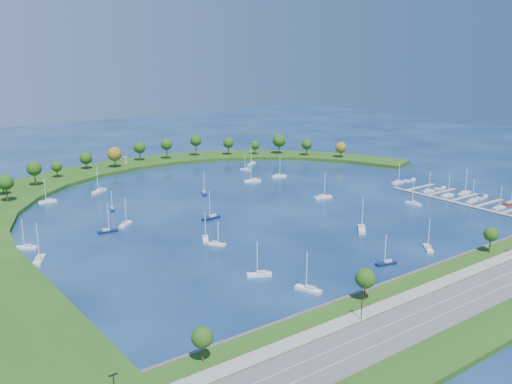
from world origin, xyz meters
TOP-DOWN VIEW (x-y plane):
  - ground at (0.00, 0.00)m, footprint 700.00×700.00m
  - south_shoreline at (0.03, -122.88)m, footprint 420.00×43.10m
  - breakwater at (-46.33, 48.72)m, footprint 286.74×247.64m
  - breakwater_trees at (-6.91, 87.27)m, footprint 237.10×95.43m
  - harbor_tower at (-12.26, 117.68)m, footprint 2.60×2.60m
  - dock_system at (85.30, -61.00)m, footprint 24.28×82.00m
  - moored_boat_0 at (-50.64, 65.49)m, footprint 9.62×7.63m
  - moored_boat_1 at (-9.60, 29.45)m, footprint 5.79×8.34m
  - moored_boat_2 at (45.26, 36.83)m, footprint 8.95×4.63m
  - moored_boat_3 at (59.75, -46.86)m, footprint 2.85×7.90m
  - moored_boat_4 at (-73.23, 0.95)m, footprint 8.15×3.15m
  - moored_boat_5 at (-104.94, 1.09)m, footprint 7.61×6.67m
  - moored_boat_6 at (54.06, 74.64)m, footprint 8.99×6.89m
  - moored_boat_7 at (-105.05, -14.95)m, footprint 6.75×9.61m
  - moored_boat_8 at (13.66, -89.44)m, footprint 6.89×7.47m
  - moored_boat_9 at (-10.44, -90.02)m, footprint 7.87×3.97m
  - moored_boat_10 at (41.51, 63.72)m, footprint 4.86×6.39m
  - moored_boat_11 at (-46.20, -38.35)m, footprint 5.47×6.33m
  - moored_boat_12 at (-29.76, -8.75)m, footprint 9.05×3.60m
  - moored_boat_13 at (-46.58, -30.79)m, footprint 5.67×7.78m
  - moored_boat_14 at (33.29, -12.54)m, footprint 9.39×4.94m
  - moored_boat_15 at (-63.42, 5.37)m, footprint 7.68×6.84m
  - moored_boat_16 at (-78.16, 61.50)m, footprint 8.45×3.09m
  - moored_boat_17 at (-58.67, 30.38)m, footprint 3.59×6.79m
  - moored_boat_18 at (26.42, 36.70)m, footprint 9.61×5.98m
  - moored_boat_19 at (-51.33, -71.55)m, footprint 8.25×5.82m
  - moored_boat_20 at (-46.49, -90.09)m, footprint 4.93×8.94m
  - moored_boat_21 at (10.72, -59.15)m, footprint 8.80×8.88m
  - docked_boat_2 at (85.53, -75.31)m, footprint 7.63×2.74m
  - docked_boat_3 at (96.01, -74.86)m, footprint 8.83×3.24m
  - docked_boat_4 at (85.52, -61.23)m, footprint 8.05×2.85m
  - docked_boat_5 at (95.97, -59.81)m, footprint 9.47×3.63m
  - docked_boat_6 at (85.52, -47.47)m, footprint 8.11×2.90m
  - docked_boat_7 at (96.01, -50.31)m, footprint 9.05×3.25m
  - docked_boat_8 at (85.54, -36.06)m, footprint 7.41×3.17m
  - docked_boat_9 at (95.99, -35.69)m, footprint 7.68×2.72m
  - docked_boat_10 at (87.93, -14.27)m, footprint 8.00×2.87m
  - docked_boat_11 at (97.88, -14.46)m, footprint 8.43×2.47m

SIDE VIEW (x-z plane):
  - ground at x=0.00m, z-range 0.00..0.00m
  - dock_system at x=85.30m, z-range -0.45..1.15m
  - docked_boat_9 at x=95.99m, z-range -0.20..1.33m
  - docked_boat_11 at x=97.88m, z-range -0.23..1.49m
  - docked_boat_5 at x=95.97m, z-range -0.25..1.63m
  - moored_boat_10 at x=41.51m, z-range -3.86..5.54m
  - moored_boat_17 at x=-58.67m, z-range -3.96..5.65m
  - moored_boat_11 at x=-46.20m, z-range -3.98..5.68m
  - docked_boat_8 at x=85.54m, z-range -4.40..6.14m
  - docked_boat_2 at x=85.53m, z-range -4.62..6.37m
  - moored_boat_9 at x=-10.44m, z-range -4.69..6.46m
  - moored_boat_13 at x=-46.58m, z-range -4.78..6.56m
  - moored_boat_3 at x=59.75m, z-range -4.80..6.58m
  - docked_boat_10 at x=87.93m, z-range -4.87..6.65m
  - docked_boat_4 at x=85.52m, z-range -4.91..6.69m
  - docked_boat_6 at x=85.52m, z-range -4.94..6.74m
  - moored_boat_4 at x=-73.23m, z-range -4.94..6.74m
  - moored_boat_5 at x=-104.94m, z-range -4.94..6.74m
  - moored_boat_8 at x=13.66m, z-range -4.95..6.74m
  - moored_boat_15 at x=-63.42m, z-range -5.03..6.83m
  - moored_boat_19 at x=-51.33m, z-range -5.07..6.88m
  - moored_boat_1 at x=-9.60m, z-range -5.12..6.93m
  - moored_boat_16 at x=-78.16m, z-range -5.17..6.99m
  - moored_boat_2 at x=45.26m, z-range -5.41..7.26m
  - moored_boat_20 at x=-46.49m, z-range -5.41..7.26m
  - docked_boat_3 at x=96.01m, z-range -5.42..7.28m
  - moored_boat_12 at x=-29.76m, z-range -5.53..7.40m
  - docked_boat_7 at x=96.01m, z-range -5.58..7.45m
  - moored_boat_6 at x=54.06m, z-range -5.68..7.57m
  - moored_boat_14 at x=33.29m, z-range -5.70..7.60m
  - moored_boat_18 at x=26.42m, z-range -5.89..7.81m
  - moored_boat_7 at x=-105.05m, z-range -5.99..7.92m
  - moored_boat_0 at x=-50.64m, z-range -6.17..8.13m
  - moored_boat_21 at x=10.72m, z-range -6.20..8.16m
  - breakwater at x=-46.33m, z-range -0.01..1.99m
  - south_shoreline at x=0.03m, z-range -4.80..6.80m
  - harbor_tower at x=-12.26m, z-range 2.05..6.09m
  - breakwater_trees at x=-6.91m, z-range 3.19..17.46m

